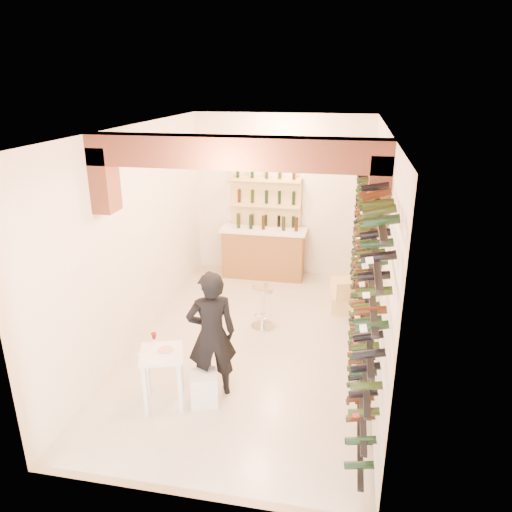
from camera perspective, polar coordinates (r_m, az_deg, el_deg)
The scene contains 11 objects.
ground at distance 7.55m, azimuth -0.44°, elevation -10.08°, with size 6.00×6.00×0.00m, color beige.
room_shell at distance 6.46m, azimuth -0.95°, elevation 6.25°, with size 3.52×6.02×3.21m.
wine_rack at distance 6.78m, azimuth 12.31°, elevation 0.26°, with size 0.32×5.70×2.56m.
back_counter at distance 9.74m, azimuth 0.90°, elevation 0.56°, with size 1.70×0.62×1.29m.
back_shelving at distance 9.78m, azimuth 1.17°, elevation 4.53°, with size 1.40×0.31×2.73m.
tasting_table at distance 6.07m, azimuth -11.00°, elevation -12.08°, with size 0.65×0.65×0.89m.
white_stool at distance 6.23m, azimuth -6.19°, elevation -15.24°, with size 0.33×0.33×0.41m, color white.
person at distance 6.06m, azimuth -5.25°, elevation -9.20°, with size 0.61×0.40×1.68m, color black.
chrome_barstool at distance 7.78m, azimuth 0.78°, elevation -5.69°, with size 0.37×0.37×0.71m.
crate_lower at distance 8.53m, azimuth 10.64°, elevation -5.55°, with size 0.51×0.36×0.30m, color #E3C07C.
crate_upper at distance 8.40m, azimuth 10.78°, elevation -3.67°, with size 0.52×0.36×0.31m, color #E3C07C.
Camera 1 is at (1.30, -6.39, 3.80)m, focal length 33.96 mm.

